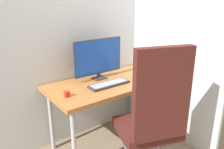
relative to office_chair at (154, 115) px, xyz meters
name	(u,v)px	position (x,y,z in m)	size (l,w,h in m)	color
ground_plane	(109,140)	(0.02, 0.66, -0.62)	(8.00, 8.00, 0.00)	gray
wall_back	(89,12)	(0.02, 1.02, 0.78)	(2.17, 0.04, 2.80)	silver
wall_side_right	(166,12)	(0.69, 0.53, 0.78)	(0.04, 1.55, 2.80)	silver
desk	(109,87)	(0.02, 0.66, 0.03)	(1.28, 0.65, 0.71)	#B27038
office_chair	(154,115)	(0.00, 0.00, 0.00)	(0.64, 0.64, 1.22)	black
monitor	(98,57)	(0.00, 0.81, 0.33)	(0.57, 0.12, 0.43)	#333338
keyboard	(109,84)	(-0.04, 0.58, 0.11)	(0.43, 0.14, 0.03)	#333338
mouse	(136,78)	(0.29, 0.55, 0.11)	(0.06, 0.10, 0.04)	black
pen_holder	(139,67)	(0.54, 0.76, 0.14)	(0.08, 0.08, 0.18)	silver
notebook	(150,74)	(0.52, 0.56, 0.11)	(0.12, 0.17, 0.03)	black
desk_clamp_accessory	(67,94)	(-0.50, 0.58, 0.12)	(0.04, 0.04, 0.05)	red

